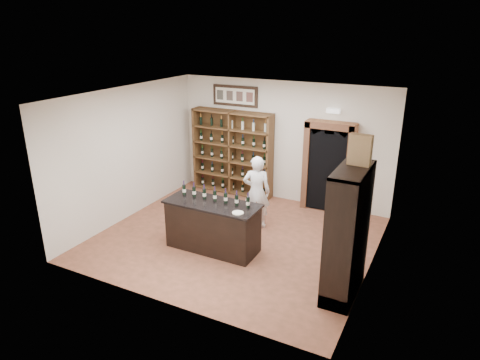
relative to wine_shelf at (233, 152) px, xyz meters
name	(u,v)px	position (x,y,z in m)	size (l,w,h in m)	color
floor	(236,238)	(1.30, -2.33, -1.10)	(5.50, 5.50, 0.00)	#95513B
ceiling	(235,95)	(1.30, -2.33, 1.90)	(5.50, 5.50, 0.00)	white
wall_back	(282,142)	(1.30, 0.17, 0.40)	(5.50, 0.04, 3.00)	silver
wall_left	(128,153)	(-1.45, -2.33, 0.40)	(0.04, 5.00, 3.00)	silver
wall_right	(377,194)	(4.05, -2.33, 0.40)	(0.04, 5.00, 3.00)	silver
wine_shelf	(233,152)	(0.00, 0.00, 0.00)	(2.20, 0.38, 2.20)	brown
framed_picture	(235,96)	(0.00, 0.14, 1.45)	(1.25, 0.04, 0.52)	black
arched_doorway	(328,165)	(2.55, 0.00, 0.04)	(1.17, 0.35, 2.17)	black
emergency_light	(333,111)	(2.55, 0.09, 1.30)	(0.30, 0.10, 0.10)	white
tasting_counter	(213,226)	(1.10, -2.93, -0.61)	(1.88, 0.78, 1.00)	black
counter_bottle_0	(184,190)	(0.38, -2.83, 0.01)	(0.07, 0.07, 0.30)	black
counter_bottle_1	(194,192)	(0.62, -2.83, 0.01)	(0.07, 0.07, 0.30)	black
counter_bottle_2	(204,194)	(0.86, -2.83, 0.01)	(0.07, 0.07, 0.30)	black
counter_bottle_3	(215,196)	(1.10, -2.83, 0.01)	(0.07, 0.07, 0.30)	black
counter_bottle_4	(226,198)	(1.34, -2.83, 0.01)	(0.07, 0.07, 0.30)	black
counter_bottle_5	(237,200)	(1.58, -2.83, 0.01)	(0.07, 0.07, 0.30)	black
counter_bottle_6	(248,202)	(1.82, -2.83, 0.01)	(0.07, 0.07, 0.30)	black
side_cabinet	(347,253)	(3.82, -3.23, -0.35)	(0.48, 1.20, 2.20)	black
shopkeeper	(257,192)	(1.44, -1.61, -0.28)	(0.60, 0.39, 1.63)	white
plate	(238,213)	(1.77, -3.14, -0.09)	(0.21, 0.21, 0.02)	silver
wine_crate	(360,150)	(3.82, -3.02, 1.34)	(0.35, 0.14, 0.49)	tan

